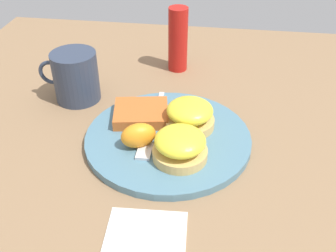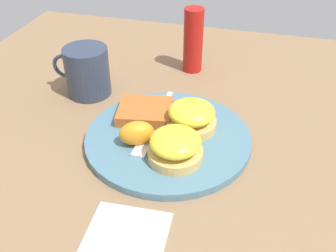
% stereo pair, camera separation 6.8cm
% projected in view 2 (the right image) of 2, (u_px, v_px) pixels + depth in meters
% --- Properties ---
extents(ground_plane, '(1.10, 1.10, 0.00)m').
position_uv_depth(ground_plane, '(168.00, 141.00, 0.70)').
color(ground_plane, '#846647').
extents(plate, '(0.29, 0.29, 0.01)m').
position_uv_depth(plate, '(168.00, 138.00, 0.70)').
color(plate, slate).
rests_on(plate, ground_plane).
extents(sandwich_benedict_left, '(0.09, 0.09, 0.05)m').
position_uv_depth(sandwich_benedict_left, '(175.00, 146.00, 0.63)').
color(sandwich_benedict_left, tan).
rests_on(sandwich_benedict_left, plate).
extents(sandwich_benedict_right, '(0.09, 0.09, 0.05)m').
position_uv_depth(sandwich_benedict_right, '(191.00, 116.00, 0.70)').
color(sandwich_benedict_right, tan).
rests_on(sandwich_benedict_right, plate).
extents(hashbrown_patty, '(0.11, 0.10, 0.02)m').
position_uv_depth(hashbrown_patty, '(145.00, 111.00, 0.74)').
color(hashbrown_patty, '#B65B26').
rests_on(hashbrown_patty, plate).
extents(orange_wedge, '(0.07, 0.06, 0.04)m').
position_uv_depth(orange_wedge, '(137.00, 133.00, 0.66)').
color(orange_wedge, orange).
rests_on(orange_wedge, plate).
extents(fork, '(0.02, 0.21, 0.00)m').
position_uv_depth(fork, '(153.00, 126.00, 0.71)').
color(fork, silver).
rests_on(fork, plate).
extents(cup, '(0.12, 0.09, 0.10)m').
position_uv_depth(cup, '(87.00, 71.00, 0.81)').
color(cup, '#2D384C').
rests_on(cup, ground_plane).
extents(napkin, '(0.12, 0.12, 0.00)m').
position_uv_depth(napkin, '(129.00, 238.00, 0.53)').
color(napkin, white).
rests_on(napkin, ground_plane).
extents(condiment_bottle, '(0.04, 0.04, 0.15)m').
position_uv_depth(condiment_bottle, '(193.00, 40.00, 0.88)').
color(condiment_bottle, '#B21914').
rests_on(condiment_bottle, ground_plane).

